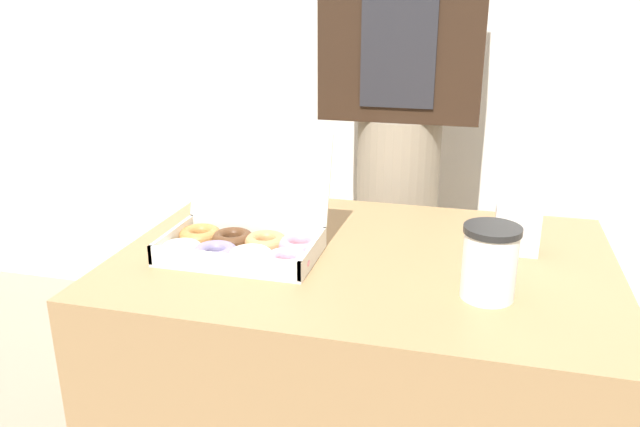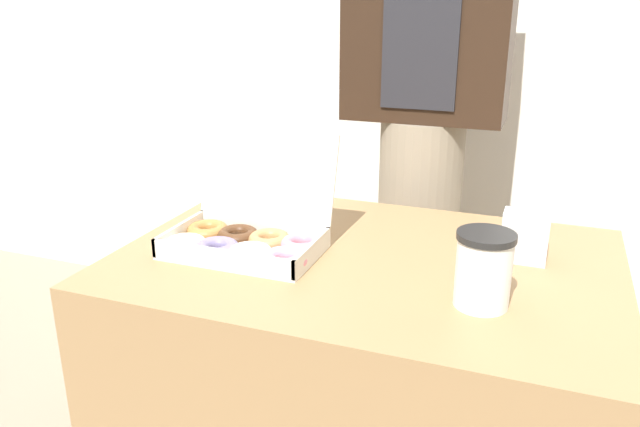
{
  "view_description": "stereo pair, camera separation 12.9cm",
  "coord_description": "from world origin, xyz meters",
  "px_view_note": "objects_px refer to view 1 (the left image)",
  "views": [
    {
      "loc": [
        0.22,
        -1.24,
        1.23
      ],
      "look_at": [
        -0.08,
        -0.06,
        0.81
      ],
      "focal_mm": 35.0,
      "sensor_mm": 36.0,
      "label": 1
    },
    {
      "loc": [
        0.35,
        -1.2,
        1.23
      ],
      "look_at": [
        -0.08,
        -0.06,
        0.81
      ],
      "focal_mm": 35.0,
      "sensor_mm": 36.0,
      "label": 2
    }
  ],
  "objects_px": {
    "donut_box": "(243,239)",
    "napkin_holder": "(517,229)",
    "person_customer": "(401,110)",
    "coffee_cup": "(490,262)"
  },
  "relations": [
    {
      "from": "donut_box",
      "to": "napkin_holder",
      "type": "relative_size",
      "value": 3.42
    },
    {
      "from": "coffee_cup",
      "to": "person_customer",
      "type": "relative_size",
      "value": 0.08
    },
    {
      "from": "donut_box",
      "to": "napkin_holder",
      "type": "bearing_deg",
      "value": 15.79
    },
    {
      "from": "donut_box",
      "to": "napkin_holder",
      "type": "xyz_separation_m",
      "value": [
        0.57,
        0.16,
        0.02
      ]
    },
    {
      "from": "napkin_holder",
      "to": "coffee_cup",
      "type": "bearing_deg",
      "value": -103.6
    },
    {
      "from": "donut_box",
      "to": "coffee_cup",
      "type": "relative_size",
      "value": 2.59
    },
    {
      "from": "coffee_cup",
      "to": "donut_box",
      "type": "bearing_deg",
      "value": 171.26
    },
    {
      "from": "donut_box",
      "to": "person_customer",
      "type": "relative_size",
      "value": 0.21
    },
    {
      "from": "napkin_holder",
      "to": "person_customer",
      "type": "height_order",
      "value": "person_customer"
    },
    {
      "from": "coffee_cup",
      "to": "person_customer",
      "type": "height_order",
      "value": "person_customer"
    }
  ]
}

